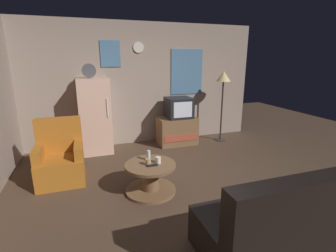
% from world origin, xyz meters
% --- Properties ---
extents(ground_plane, '(12.00, 12.00, 0.00)m').
position_xyz_m(ground_plane, '(0.00, 0.00, 0.00)').
color(ground_plane, '#4C3828').
extents(wall_with_art, '(5.20, 0.12, 2.61)m').
position_xyz_m(wall_with_art, '(0.01, 2.45, 1.31)').
color(wall_with_art, gray).
rests_on(wall_with_art, ground_plane).
extents(fridge, '(0.60, 0.62, 1.77)m').
position_xyz_m(fridge, '(-1.08, 2.09, 0.75)').
color(fridge, beige).
rests_on(fridge, ground_plane).
extents(tv_stand, '(0.84, 0.53, 0.60)m').
position_xyz_m(tv_stand, '(0.65, 2.02, 0.30)').
color(tv_stand, brown).
rests_on(tv_stand, ground_plane).
extents(crt_tv, '(0.54, 0.51, 0.44)m').
position_xyz_m(crt_tv, '(0.68, 2.02, 0.82)').
color(crt_tv, black).
rests_on(crt_tv, tv_stand).
extents(standing_lamp, '(0.32, 0.32, 1.59)m').
position_xyz_m(standing_lamp, '(1.70, 1.93, 1.36)').
color(standing_lamp, '#332D28').
rests_on(standing_lamp, ground_plane).
extents(coffee_table, '(0.72, 0.72, 0.43)m').
position_xyz_m(coffee_table, '(-0.44, 0.18, 0.21)').
color(coffee_table, brown).
rests_on(coffee_table, ground_plane).
extents(wine_glass, '(0.05, 0.05, 0.15)m').
position_xyz_m(wine_glass, '(-0.43, 0.31, 0.50)').
color(wine_glass, silver).
rests_on(wine_glass, coffee_table).
extents(mug_ceramic_white, '(0.08, 0.08, 0.09)m').
position_xyz_m(mug_ceramic_white, '(-0.33, 0.18, 0.47)').
color(mug_ceramic_white, silver).
rests_on(mug_ceramic_white, coffee_table).
extents(mug_ceramic_tan, '(0.08, 0.08, 0.09)m').
position_xyz_m(mug_ceramic_tan, '(-0.48, 0.15, 0.47)').
color(mug_ceramic_tan, tan).
rests_on(mug_ceramic_tan, coffee_table).
extents(remote_control, '(0.15, 0.04, 0.02)m').
position_xyz_m(remote_control, '(-0.44, 0.10, 0.44)').
color(remote_control, black).
rests_on(remote_control, coffee_table).
extents(armchair, '(0.68, 0.68, 0.96)m').
position_xyz_m(armchair, '(-1.68, 0.99, 0.34)').
color(armchair, '#B2661E').
rests_on(armchair, ground_plane).
extents(couch, '(1.70, 0.80, 0.92)m').
position_xyz_m(couch, '(0.53, -1.36, 0.31)').
color(couch, black).
rests_on(couch, ground_plane).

